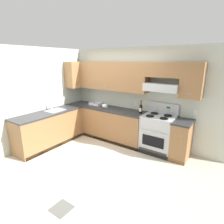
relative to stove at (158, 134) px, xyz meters
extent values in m
plane|color=beige|center=(-1.29, -1.25, -0.48)|extent=(7.04, 7.04, 0.00)
cube|color=slate|center=(-0.51, -2.62, -0.48)|extent=(0.30, 0.30, 0.01)
cube|color=beige|center=(-0.83, 0.37, 0.80)|extent=(4.68, 0.12, 2.55)
cube|color=olive|center=(-1.59, 0.13, 1.32)|extent=(2.37, 0.34, 0.76)
cube|color=olive|center=(0.63, 0.13, 1.32)|extent=(0.46, 0.34, 0.76)
cube|color=olive|center=(0.00, 0.13, 1.53)|extent=(0.80, 0.34, 0.34)
cube|color=#B7BABC|center=(0.00, 0.09, 1.14)|extent=(0.80, 0.46, 0.17)
cube|color=#B7BABC|center=(0.00, -0.13, 1.07)|extent=(0.80, 0.03, 0.04)
sphere|color=silver|center=(-1.59, -0.05, 1.06)|extent=(0.02, 0.02, 0.02)
sphere|color=silver|center=(0.60, -0.05, 1.06)|extent=(0.02, 0.02, 0.02)
sphere|color=silver|center=(0.66, -0.05, 1.06)|extent=(0.02, 0.02, 0.02)
cube|color=silver|center=(-0.77, 0.29, 0.60)|extent=(0.08, 0.01, 0.12)
cube|color=silver|center=(-0.77, 0.29, 0.62)|extent=(0.03, 0.00, 0.03)
cube|color=silver|center=(-0.77, 0.29, 0.58)|extent=(0.03, 0.00, 0.03)
cube|color=silver|center=(0.74, 0.29, 0.60)|extent=(0.08, 0.01, 0.12)
cube|color=silver|center=(0.74, 0.29, 0.62)|extent=(0.03, 0.00, 0.03)
cube|color=silver|center=(0.74, 0.29, 0.58)|extent=(0.03, 0.00, 0.03)
cube|color=beige|center=(-2.91, -1.15, 0.80)|extent=(0.12, 4.00, 2.55)
cube|color=white|center=(-2.86, -1.16, 1.07)|extent=(0.04, 1.00, 0.92)
cube|color=white|center=(-2.84, -1.16, 1.07)|extent=(0.01, 0.90, 0.82)
cube|color=white|center=(-2.83, -1.16, 1.07)|extent=(0.01, 0.90, 0.02)
cube|color=olive|center=(-2.67, -0.05, 1.32)|extent=(0.34, 0.64, 0.76)
cube|color=olive|center=(-1.60, -0.01, -0.04)|extent=(2.44, 0.61, 0.87)
cube|color=#2D2D30|center=(-1.60, -0.01, 0.41)|extent=(2.46, 0.63, 0.04)
cube|color=olive|center=(0.57, -0.01, -0.04)|extent=(0.37, 0.61, 0.87)
cube|color=#2D2D30|center=(0.57, -0.01, 0.41)|extent=(0.40, 0.63, 0.04)
cube|color=black|center=(-1.03, -0.28, -0.43)|extent=(3.54, 0.06, 0.09)
sphere|color=silver|center=(-2.09, -0.33, 0.20)|extent=(0.03, 0.03, 0.03)
sphere|color=silver|center=(0.63, -0.33, 0.20)|extent=(0.03, 0.03, 0.03)
cube|color=olive|center=(-2.54, -1.26, -0.04)|extent=(0.61, 1.89, 0.87)
cube|color=#2D2D30|center=(-2.54, -1.26, 0.41)|extent=(0.63, 1.91, 0.04)
cube|color=black|center=(-2.26, -1.26, -0.43)|extent=(0.06, 1.85, 0.09)
cube|color=#999B9E|center=(-2.54, -1.02, 0.43)|extent=(0.40, 0.48, 0.01)
cube|color=#28282B|center=(-2.54, -1.02, 0.36)|extent=(0.34, 0.42, 0.14)
cylinder|color=silver|center=(-2.70, -1.02, 0.54)|extent=(0.03, 0.03, 0.22)
cylinder|color=silver|center=(-2.62, -1.02, 0.64)|extent=(0.16, 0.02, 0.02)
cube|color=#B7BABC|center=(0.00, 0.00, -0.02)|extent=(0.76, 0.58, 0.91)
cube|color=black|center=(0.00, -0.30, -0.10)|extent=(0.53, 0.01, 0.26)
cylinder|color=silver|center=(0.00, -0.32, 0.14)|extent=(0.65, 0.02, 0.02)
cube|color=#333333|center=(0.00, -0.30, -0.38)|extent=(0.70, 0.01, 0.11)
cube|color=#B7BABC|center=(0.00, 0.00, 0.44)|extent=(0.76, 0.58, 0.02)
cube|color=#B7BABC|center=(0.00, 0.27, 0.58)|extent=(0.76, 0.04, 0.29)
cube|color=#053F0C|center=(0.13, 0.25, 0.63)|extent=(0.09, 0.01, 0.04)
cylinder|color=black|center=(-0.17, -0.14, 0.46)|extent=(0.19, 0.19, 0.02)
cylinder|color=black|center=(-0.17, -0.14, 0.45)|extent=(0.07, 0.07, 0.01)
cylinder|color=black|center=(0.17, -0.14, 0.46)|extent=(0.19, 0.19, 0.02)
cylinder|color=black|center=(0.17, -0.14, 0.45)|extent=(0.07, 0.07, 0.01)
cylinder|color=black|center=(-0.17, 0.14, 0.46)|extent=(0.19, 0.19, 0.02)
cylinder|color=black|center=(-0.17, 0.14, 0.45)|extent=(0.07, 0.07, 0.01)
cylinder|color=black|center=(0.17, 0.14, 0.46)|extent=(0.19, 0.19, 0.02)
cylinder|color=black|center=(0.17, 0.14, 0.45)|extent=(0.07, 0.07, 0.01)
cylinder|color=white|center=(-0.21, 0.25, 0.55)|extent=(0.04, 0.02, 0.04)
cylinder|color=white|center=(-0.07, 0.25, 0.55)|extent=(0.04, 0.02, 0.04)
cylinder|color=white|center=(0.07, 0.25, 0.55)|extent=(0.04, 0.02, 0.04)
cylinder|color=white|center=(0.21, 0.25, 0.55)|extent=(0.04, 0.02, 0.04)
cylinder|color=black|center=(-0.49, 0.02, 0.54)|extent=(0.08, 0.08, 0.21)
cone|color=black|center=(-0.49, 0.02, 0.66)|extent=(0.08, 0.08, 0.04)
cylinder|color=black|center=(-0.49, 0.02, 0.73)|extent=(0.03, 0.03, 0.09)
cylinder|color=black|center=(-0.49, 0.02, 0.76)|extent=(0.03, 0.03, 0.02)
cube|color=silver|center=(-0.49, -0.02, 0.53)|extent=(0.07, 0.00, 0.09)
cube|color=silver|center=(-2.05, 0.11, 0.44)|extent=(0.29, 0.22, 0.02)
cube|color=silver|center=(-2.05, -0.02, 0.47)|extent=(0.36, 0.01, 0.07)
cube|color=silver|center=(-2.05, 0.24, 0.47)|extent=(0.36, 0.01, 0.07)
cube|color=silver|center=(-2.22, 0.11, 0.47)|extent=(0.01, 0.25, 0.07)
cube|color=silver|center=(-1.87, 0.11, 0.47)|extent=(0.01, 0.25, 0.07)
cylinder|color=white|center=(-1.58, -0.06, 0.49)|extent=(0.13, 0.12, 0.12)
cylinder|color=#9E7A51|center=(-1.64, -0.06, 0.49)|extent=(0.01, 0.04, 0.04)
camera|label=1|loc=(1.45, -4.08, 1.74)|focal=29.29mm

